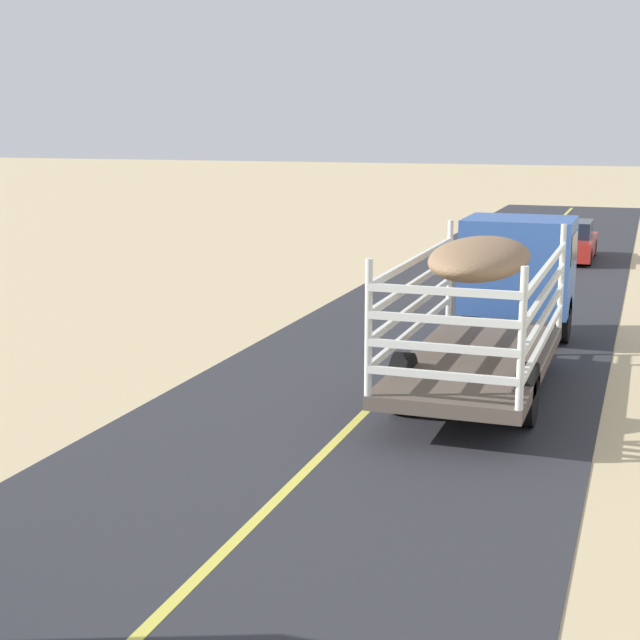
{
  "coord_description": "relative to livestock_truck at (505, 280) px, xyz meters",
  "views": [
    {
      "loc": [
        4.61,
        -1.26,
        5.1
      ],
      "look_at": [
        0.0,
        11.98,
        2.19
      ],
      "focal_mm": 53.42,
      "sensor_mm": 36.0,
      "label": 1
    }
  ],
  "objects": [
    {
      "name": "livestock_truck",
      "position": [
        0.0,
        0.0,
        0.0
      ],
      "size": [
        2.53,
        9.7,
        3.02
      ],
      "color": "#3359A5",
      "rests_on": "road_surface"
    },
    {
      "name": "car_far",
      "position": [
        0.05,
        16.49,
        -1.1
      ],
      "size": [
        1.8,
        4.4,
        1.46
      ],
      "color": "#B2261E",
      "rests_on": "road_surface"
    }
  ]
}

